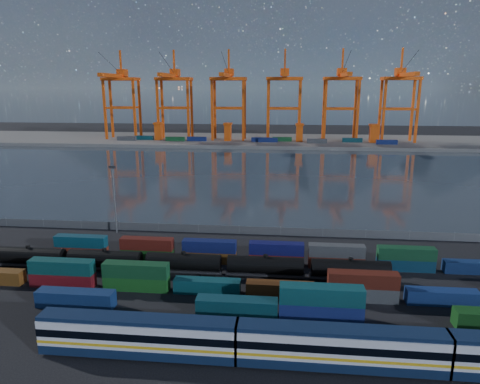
# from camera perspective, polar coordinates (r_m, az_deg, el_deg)

# --- Properties ---
(ground) EXTENTS (700.00, 700.00, 0.00)m
(ground) POSITION_cam_1_polar(r_m,az_deg,el_deg) (78.59, -2.26, -12.33)
(ground) COLOR black
(ground) RESTS_ON ground
(harbor_water) EXTENTS (700.00, 700.00, 0.00)m
(harbor_water) POSITION_cam_1_polar(r_m,az_deg,el_deg) (178.55, 2.43, 2.55)
(harbor_water) COLOR #28323B
(harbor_water) RESTS_ON ground
(far_quay) EXTENTS (700.00, 70.00, 2.00)m
(far_quay) POSITION_cam_1_polar(r_m,az_deg,el_deg) (282.08, 3.72, 6.85)
(far_quay) COLOR #514F4C
(far_quay) RESTS_ON ground
(distant_mountains) EXTENTS (2470.00, 1100.00, 520.00)m
(distant_mountains) POSITION_cam_1_polar(r_m,az_deg,el_deg) (1681.05, 8.05, 19.91)
(distant_mountains) COLOR #1E2630
(distant_mountains) RESTS_ON ground
(passenger_train) EXTENTS (78.37, 3.26, 5.58)m
(passenger_train) POSITION_cam_1_polar(r_m,az_deg,el_deg) (58.28, 13.19, -19.60)
(passenger_train) COLOR silver
(passenger_train) RESTS_ON ground
(container_row_south) EXTENTS (140.00, 2.58, 5.50)m
(container_row_south) POSITION_cam_1_polar(r_m,az_deg,el_deg) (73.83, -18.04, -13.01)
(container_row_south) COLOR #36373A
(container_row_south) RESTS_ON ground
(container_row_mid) EXTENTS (141.46, 2.33, 4.97)m
(container_row_mid) POSITION_cam_1_polar(r_m,az_deg,el_deg) (74.89, -1.90, -12.08)
(container_row_mid) COLOR #393C3E
(container_row_mid) RESTS_ON ground
(container_row_north) EXTENTS (139.85, 2.20, 4.69)m
(container_row_north) POSITION_cam_1_polar(r_m,az_deg,el_deg) (86.37, 4.78, -8.40)
(container_row_north) COLOR #111459
(container_row_north) RESTS_ON ground
(tanker_string) EXTENTS (107.63, 3.14, 4.50)m
(tanker_string) POSITION_cam_1_polar(r_m,az_deg,el_deg) (87.52, -17.56, -8.57)
(tanker_string) COLOR black
(tanker_string) RESTS_ON ground
(waterfront_fence) EXTENTS (160.12, 0.12, 2.20)m
(waterfront_fence) POSITION_cam_1_polar(r_m,az_deg,el_deg) (103.96, -0.11, -5.08)
(waterfront_fence) COLOR #595B5E
(waterfront_fence) RESTS_ON ground
(yard_light_mast) EXTENTS (1.60, 0.40, 16.60)m
(yard_light_mast) POSITION_cam_1_polar(r_m,az_deg,el_deg) (106.97, -16.43, -0.49)
(yard_light_mast) COLOR slate
(yard_light_mast) RESTS_ON ground
(gantry_cranes) EXTENTS (197.30, 42.81, 57.97)m
(gantry_cranes) POSITION_cam_1_polar(r_m,az_deg,el_deg) (273.94, 2.17, 13.90)
(gantry_cranes) COLOR #E64F10
(gantry_cranes) RESTS_ON ground
(quay_containers) EXTENTS (172.58, 10.99, 2.60)m
(quay_containers) POSITION_cam_1_polar(r_m,az_deg,el_deg) (268.03, 1.24, 7.01)
(quay_containers) COLOR navy
(quay_containers) RESTS_ON far_quay
(straddle_carriers) EXTENTS (140.00, 7.00, 11.10)m
(straddle_carriers) POSITION_cam_1_polar(r_m,az_deg,el_deg) (271.51, 3.13, 8.04)
(straddle_carriers) COLOR #E64F10
(straddle_carriers) RESTS_ON far_quay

